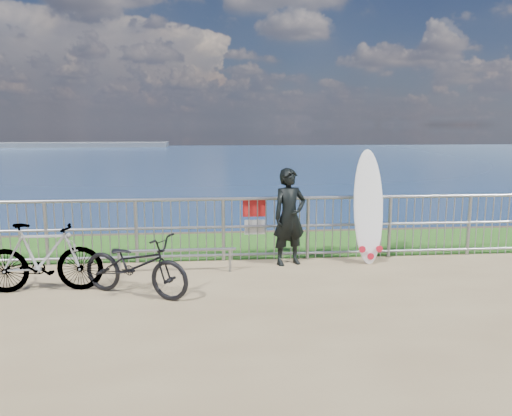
{
  "coord_description": "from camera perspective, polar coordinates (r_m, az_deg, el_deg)",
  "views": [
    {
      "loc": [
        -0.73,
        -6.96,
        2.37
      ],
      "look_at": [
        0.04,
        1.2,
        1.0
      ],
      "focal_mm": 35.0,
      "sensor_mm": 36.0,
      "label": 1
    }
  ],
  "objects": [
    {
      "name": "bicycle_far",
      "position": [
        7.76,
        -23.23,
        -5.22
      ],
      "size": [
        1.69,
        0.53,
        1.01
      ],
      "primitive_type": "imported",
      "rotation": [
        0.0,
        0.0,
        1.61
      ],
      "color": "black",
      "rests_on": "ground"
    },
    {
      "name": "railing",
      "position": [
        8.78,
        -0.36,
        -2.28
      ],
      "size": [
        10.06,
        0.1,
        1.13
      ],
      "color": "gray",
      "rests_on": "ground"
    },
    {
      "name": "surfer",
      "position": [
        8.49,
        3.84,
        -1.01
      ],
      "size": [
        0.7,
        0.57,
        1.65
      ],
      "primitive_type": "imported",
      "rotation": [
        0.0,
        0.0,
        0.33
      ],
      "color": "black",
      "rests_on": "ground"
    },
    {
      "name": "bike_rack",
      "position": [
        8.14,
        -9.26,
        -5.08
      ],
      "size": [
        1.97,
        0.05,
        0.41
      ],
      "color": "gray",
      "rests_on": "ground"
    },
    {
      "name": "bicycle_near",
      "position": [
        7.2,
        -13.61,
        -6.33
      ],
      "size": [
        1.76,
        1.27,
        0.88
      ],
      "primitive_type": "imported",
      "rotation": [
        0.0,
        0.0,
        1.1
      ],
      "color": "black",
      "rests_on": "ground"
    },
    {
      "name": "surfboard",
      "position": [
        8.81,
        12.72,
        -0.31
      ],
      "size": [
        0.54,
        0.48,
        1.97
      ],
      "color": "white",
      "rests_on": "ground"
    },
    {
      "name": "grass_strip",
      "position": [
        9.97,
        -1.02,
        -4.21
      ],
      "size": [
        120.0,
        120.0,
        0.0
      ],
      "primitive_type": "plane",
      "color": "#225818",
      "rests_on": "ground"
    },
    {
      "name": "seascape",
      "position": [
        160.46,
        -21.06,
        6.56
      ],
      "size": [
        260.0,
        260.0,
        5.0
      ],
      "color": "brown",
      "rests_on": "ground"
    }
  ]
}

